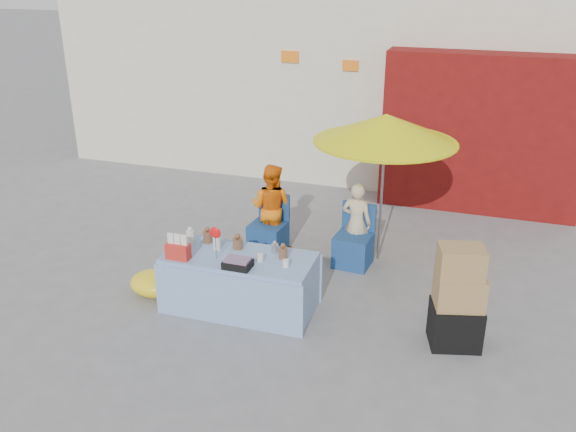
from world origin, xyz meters
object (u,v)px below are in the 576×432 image
(market_table, at_px, (240,281))
(chair_right, at_px, (353,248))
(vendor_beige, at_px, (356,223))
(umbrella, at_px, (386,129))
(chair_left, at_px, (268,236))
(box_stack, at_px, (458,301))
(vendor_orange, at_px, (271,207))

(market_table, distance_m, chair_right, 1.88)
(chair_right, xyz_separation_m, vendor_beige, (-0.00, 0.13, 0.32))
(vendor_beige, xyz_separation_m, umbrella, (0.30, 0.15, 1.31))
(market_table, xyz_separation_m, umbrella, (1.34, 1.84, 1.53))
(chair_left, xyz_separation_m, chair_right, (1.25, 0.00, 0.00))
(chair_right, bearing_deg, box_stack, -40.84)
(vendor_beige, height_order, umbrella, umbrella)
(vendor_beige, bearing_deg, chair_right, 95.49)
(chair_left, relative_size, vendor_orange, 0.66)
(market_table, bearing_deg, umbrella, 52.82)
(vendor_orange, xyz_separation_m, vendor_beige, (1.25, 0.00, -0.07))
(chair_right, relative_size, vendor_beige, 0.74)
(chair_left, distance_m, chair_right, 1.25)
(vendor_beige, xyz_separation_m, box_stack, (1.48, -1.65, -0.03))
(market_table, xyz_separation_m, chair_left, (-0.20, 1.55, -0.10))
(chair_right, relative_size, vendor_orange, 0.66)
(chair_right, height_order, umbrella, umbrella)
(vendor_orange, height_order, umbrella, umbrella)
(vendor_orange, bearing_deg, umbrella, -169.56)
(chair_right, xyz_separation_m, umbrella, (0.30, 0.28, 1.64))
(market_table, height_order, chair_right, market_table)
(vendor_beige, relative_size, umbrella, 0.55)
(chair_left, xyz_separation_m, box_stack, (2.73, -1.52, 0.29))
(chair_right, height_order, vendor_beige, vendor_beige)
(chair_left, distance_m, box_stack, 3.14)
(chair_right, height_order, box_stack, box_stack)
(market_table, height_order, vendor_beige, vendor_beige)
(vendor_beige, distance_m, umbrella, 1.36)
(chair_right, height_order, vendor_orange, vendor_orange)
(market_table, distance_m, chair_left, 1.57)
(market_table, relative_size, vendor_beige, 1.59)
(chair_left, distance_m, vendor_beige, 1.30)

